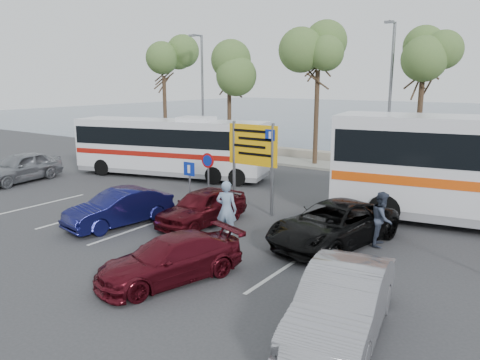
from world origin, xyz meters
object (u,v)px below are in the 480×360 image
Objects in this scene: street_lamp_right at (390,91)px; car_silver_a at (20,167)px; car_maroon at (170,259)px; car_red at (202,207)px; pedestrian_near at (226,209)px; pedestrian_far at (382,219)px; street_lamp_left at (202,89)px; car_blue at (119,208)px; car_silver_b at (342,303)px; suv_black at (333,224)px; coach_bus_left at (170,149)px; direction_sign at (253,152)px.

street_lamp_right reaches higher than car_silver_a.
car_maroon is 1.04× the size of car_red.
pedestrian_near is 5.02m from pedestrian_far.
car_maroon is (12.80, -17.02, -4.02)m from street_lamp_left.
street_lamp_left is 2.02× the size of car_blue.
street_lamp_right is 17.49m from car_maroon.
street_lamp_left reaches higher than car_red.
pedestrian_near is (-1.00, -13.43, -3.62)m from street_lamp_right.
street_lamp_right reaches higher than car_blue.
car_silver_a is at bearing -99.12° from street_lamp_left.
street_lamp_right is 1.82× the size of car_silver_b.
car_maroon is 5.55m from suv_black.
pedestrian_far is at bearing -17.89° from coach_bus_left.
car_silver_b is (4.60, -17.02, -3.87)m from street_lamp_right.
pedestrian_far is at bearing 16.15° from car_red.
car_maroon is (-0.20, -17.02, -4.02)m from street_lamp_right.
suv_black is (4.20, -1.70, -1.75)m from direction_sign.
pedestrian_near reaches higher than car_red.
pedestrian_far reaches higher than car_silver_a.
suv_black is at bearing 10.69° from car_red.
pedestrian_far is (13.00, -4.20, -0.65)m from coach_bus_left.
pedestrian_near is at bearing 120.74° from car_maroon.
pedestrian_far is (18.50, 1.24, 0.12)m from car_silver_a.
car_silver_a is at bearing -135.33° from coach_bus_left.
direction_sign is 8.25m from coach_bus_left.
coach_bus_left is at bearing -143.54° from street_lamp_right.
coach_bus_left is 12.75m from suv_black.
car_silver_a is 14.04m from pedestrian_near.
pedestrian_near is 1.11× the size of pedestrian_far.
pedestrian_far is at bearing -170.16° from pedestrian_near.
street_lamp_left is 13.00m from street_lamp_right.
direction_sign reaches higher than car_maroon.
street_lamp_left is 1.79× the size of car_silver_a.
pedestrian_near is (12.00, -13.43, -3.62)m from street_lamp_left.
car_maroon is 0.82× the size of suv_black.
car_blue is at bearing -108.96° from street_lamp_right.
car_silver_b reaches higher than car_red.
street_lamp_right is at bearing 95.32° from car_silver_b.
car_red is (-2.40, 4.27, 0.08)m from car_maroon.
direction_sign is 5.78m from pedestrian_far.
street_lamp_right is 13.95m from pedestrian_near.
direction_sign reaches higher than suv_black.
car_silver_a is 1.11× the size of car_maroon.
street_lamp_right reaches higher than direction_sign.
direction_sign reaches higher than pedestrian_near.
pedestrian_far is (5.50, -0.89, -1.55)m from direction_sign.
pedestrian_near is at bearing -12.31° from car_silver_a.
car_silver_a is (-13.00, -2.13, -1.67)m from direction_sign.
coach_bus_left is (-9.50, -7.02, -3.07)m from street_lamp_right.
pedestrian_far is at bearing 90.90° from car_silver_b.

